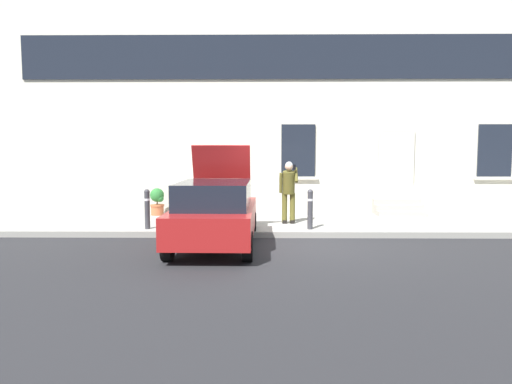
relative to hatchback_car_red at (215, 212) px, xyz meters
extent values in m
plane|color=#232326|center=(1.68, 0.18, -0.80)|extent=(80.00, 80.00, 0.00)
cube|color=#99968E|center=(1.68, 2.98, -0.72)|extent=(24.00, 3.60, 0.15)
cube|color=gray|center=(1.68, 1.12, -0.72)|extent=(24.00, 0.12, 0.15)
cube|color=beige|center=(1.68, 5.48, 2.95)|extent=(24.00, 1.40, 7.50)
cube|color=#BCB7A8|center=(1.68, 4.76, -0.25)|extent=(24.00, 0.08, 1.10)
cube|color=maroon|center=(5.45, 4.75, 0.88)|extent=(1.00, 0.08, 2.10)
cube|color=#BCB7A8|center=(5.45, 4.73, 0.93)|extent=(1.16, 0.06, 2.24)
cube|color=black|center=(2.25, 4.75, 1.40)|extent=(1.10, 0.06, 1.70)
cube|color=#BCB7A8|center=(2.25, 4.72, 0.50)|extent=(1.30, 0.12, 0.10)
cube|color=black|center=(8.65, 4.75, 1.40)|extent=(1.10, 0.06, 1.70)
cube|color=#BCB7A8|center=(8.65, 4.72, 0.50)|extent=(1.30, 0.12, 0.10)
cube|color=black|center=(1.68, 4.75, 4.40)|extent=(16.80, 0.06, 1.40)
cube|color=#9E998E|center=(5.45, 3.98, -0.57)|extent=(1.52, 0.32, 0.16)
cube|color=#9E998E|center=(5.45, 4.30, -0.49)|extent=(1.52, 0.32, 0.32)
cube|color=#9E998E|center=(5.45, 4.62, -0.41)|extent=(1.52, 0.32, 0.48)
cube|color=maroon|center=(0.00, 0.02, -0.18)|extent=(1.80, 4.02, 0.64)
cube|color=black|center=(0.00, -0.13, 0.42)|extent=(1.57, 2.42, 0.56)
cube|color=black|center=(0.02, 2.03, -0.40)|extent=(1.66, 0.12, 0.20)
cube|color=yellow|center=(0.02, 2.03, -0.22)|extent=(0.52, 0.03, 0.12)
cube|color=#B21414|center=(-0.73, 2.04, 0.04)|extent=(0.16, 0.04, 0.18)
cube|color=#B21414|center=(0.78, 2.02, 0.04)|extent=(0.16, 0.04, 0.18)
cube|color=maroon|center=(0.02, 1.47, 1.10)|extent=(1.49, 0.38, 0.87)
cylinder|color=black|center=(-0.81, -1.37, -0.50)|extent=(0.21, 0.60, 0.60)
cylinder|color=black|center=(0.78, -1.39, -0.50)|extent=(0.21, 0.60, 0.60)
cylinder|color=black|center=(-0.78, 1.43, -0.50)|extent=(0.21, 0.60, 0.60)
cylinder|color=black|center=(0.81, 1.41, -0.50)|extent=(0.21, 0.60, 0.60)
cylinder|color=#333338|center=(2.32, 1.53, -0.17)|extent=(0.14, 0.14, 0.95)
sphere|color=#333338|center=(2.32, 1.53, 0.32)|extent=(0.15, 0.15, 0.15)
cylinder|color=silver|center=(2.32, 1.53, 0.12)|extent=(0.15, 0.15, 0.06)
cylinder|color=#333338|center=(-1.94, 1.53, -0.17)|extent=(0.14, 0.14, 0.95)
sphere|color=#333338|center=(-1.94, 1.53, 0.32)|extent=(0.15, 0.15, 0.15)
cylinder|color=silver|center=(-1.94, 1.53, 0.12)|extent=(0.15, 0.15, 0.06)
cylinder|color=#514C1E|center=(1.70, 2.48, -0.20)|extent=(0.15, 0.15, 0.82)
cube|color=black|center=(1.70, 2.54, -0.60)|extent=(0.12, 0.28, 0.10)
cylinder|color=#514C1E|center=(1.92, 2.48, -0.20)|extent=(0.15, 0.15, 0.82)
cube|color=black|center=(1.92, 2.54, -0.60)|extent=(0.12, 0.28, 0.10)
cylinder|color=#514C1E|center=(1.81, 2.42, 0.52)|extent=(0.34, 0.45, 0.67)
sphere|color=tan|center=(1.81, 2.34, 0.96)|extent=(0.22, 0.22, 0.22)
sphere|color=silver|center=(1.81, 2.34, 0.99)|extent=(0.21, 0.21, 0.21)
cylinder|color=#514C1E|center=(1.59, 2.38, 0.50)|extent=(0.09, 0.19, 0.57)
cylinder|color=#514C1E|center=(2.01, 2.38, 0.72)|extent=(0.09, 0.41, 0.42)
cube|color=black|center=(1.96, 2.32, 0.94)|extent=(0.07, 0.02, 0.15)
cylinder|color=#B25B38|center=(-2.27, 4.13, -0.48)|extent=(0.40, 0.40, 0.34)
cylinder|color=#B25B38|center=(-2.27, 4.13, -0.34)|extent=(0.44, 0.44, 0.05)
cylinder|color=#47331E|center=(-2.27, 4.13, -0.19)|extent=(0.04, 0.04, 0.24)
sphere|color=#286B2D|center=(-2.27, 4.13, -0.01)|extent=(0.44, 0.44, 0.44)
sphere|color=#286B2D|center=(-2.17, 4.08, -0.11)|extent=(0.24, 0.24, 0.24)
cylinder|color=beige|center=(0.05, 4.07, -0.48)|extent=(0.40, 0.40, 0.34)
cylinder|color=beige|center=(0.05, 4.07, -0.34)|extent=(0.44, 0.44, 0.05)
cylinder|color=#47331E|center=(0.05, 4.07, -0.19)|extent=(0.04, 0.04, 0.24)
sphere|color=#1E5628|center=(0.05, 4.07, -0.01)|extent=(0.44, 0.44, 0.44)
sphere|color=#1E5628|center=(0.15, 4.02, -0.11)|extent=(0.24, 0.24, 0.24)
camera|label=1|loc=(1.05, -10.31, 1.38)|focal=32.17mm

